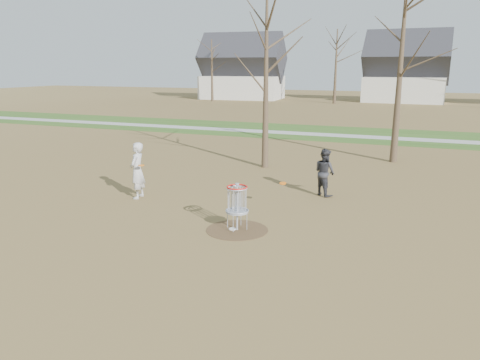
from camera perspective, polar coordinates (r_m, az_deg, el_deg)
name	(u,v)px	position (r m, az deg, el deg)	size (l,w,h in m)	color
ground	(237,230)	(13.56, -0.35, -6.11)	(160.00, 160.00, 0.00)	brown
green_band	(349,134)	(33.49, 13.18, 5.48)	(160.00, 8.00, 0.01)	#2D5119
footpath	(347,136)	(32.51, 12.91, 5.27)	(160.00, 1.50, 0.01)	#9E9E99
dirt_circle	(237,230)	(13.55, -0.35, -6.09)	(1.80, 1.80, 0.01)	#47331E
player_standing	(137,171)	(16.93, -12.42, 1.13)	(0.73, 0.48, 2.01)	#BBBBBB
player_throwing	(325,172)	(17.19, 10.28, 0.94)	(0.84, 0.65, 1.72)	#2E2E32
disc_grounded	(233,229)	(13.58, -0.91, -5.98)	(0.22, 0.22, 0.02)	white
discs_in_play	(213,174)	(15.63, -3.28, 0.68)	(5.08, 0.98, 0.41)	orange
disc_golf_basket	(237,200)	(13.27, -0.36, -2.40)	(0.64, 0.64, 1.35)	#9EA3AD
bare_trees	(396,58)	(47.72, 18.46, 13.94)	(52.62, 44.98, 9.00)	#382B1E
houses_row	(424,75)	(64.41, 21.56, 11.84)	(56.51, 10.01, 7.26)	silver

